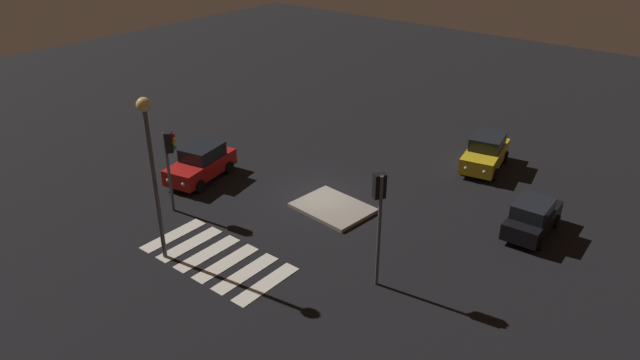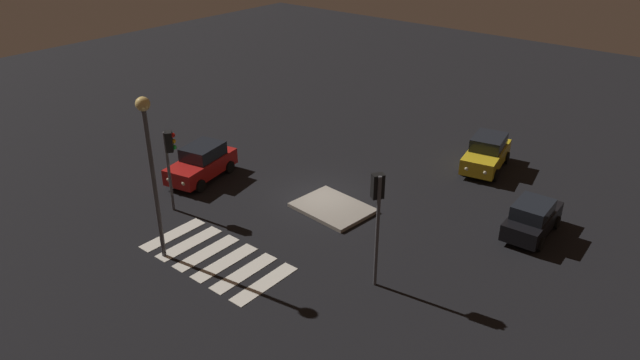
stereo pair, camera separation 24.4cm
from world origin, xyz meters
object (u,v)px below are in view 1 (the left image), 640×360
at_px(traffic_light_east, 379,203).
at_px(car_yellow, 486,152).
at_px(traffic_island, 333,208).
at_px(traffic_light_south, 170,152).
at_px(car_red, 201,163).
at_px(car_black, 532,217).
at_px(street_lamp, 150,152).

bearing_deg(traffic_light_east, car_yellow, -50.47).
height_order(traffic_island, traffic_light_south, traffic_light_south).
height_order(car_yellow, car_red, car_yellow).
bearing_deg(car_red, traffic_island, 91.07).
height_order(car_red, traffic_light_east, traffic_light_east).
bearing_deg(traffic_island, traffic_light_south, -140.63).
distance_m(car_yellow, traffic_light_south, 16.98).
xyz_separation_m(car_black, car_red, (-15.80, -5.66, 0.09)).
xyz_separation_m(car_yellow, traffic_light_east, (1.27, -12.68, 2.69)).
relative_size(traffic_island, street_lamp, 0.54).
bearing_deg(traffic_island, car_red, -167.18).
relative_size(car_yellow, street_lamp, 0.63).
bearing_deg(car_black, street_lamp, 133.12).
distance_m(traffic_island, traffic_light_east, 6.98).
relative_size(traffic_island, car_red, 0.86).
relative_size(traffic_island, car_black, 0.99).
xyz_separation_m(traffic_island, traffic_light_south, (-5.86, -4.81, 2.98)).
height_order(car_black, traffic_light_south, traffic_light_south).
relative_size(car_black, car_red, 0.87).
distance_m(car_red, street_lamp, 8.47).
distance_m(car_black, traffic_light_east, 8.68).
bearing_deg(car_black, traffic_light_east, 153.12).
height_order(traffic_island, car_yellow, car_yellow).
bearing_deg(traffic_island, car_yellow, 68.37).
xyz_separation_m(traffic_light_east, traffic_light_south, (-10.74, -1.24, -0.52)).
relative_size(car_black, street_lamp, 0.54).
bearing_deg(traffic_light_east, traffic_light_south, 40.44).
bearing_deg(car_red, car_black, 97.96).
distance_m(car_red, traffic_light_south, 4.14).
xyz_separation_m(traffic_island, car_red, (-7.56, -1.72, 0.81)).
relative_size(car_black, traffic_light_south, 0.95).
bearing_deg(traffic_light_south, car_black, -17.36).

